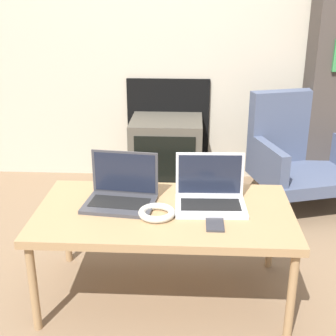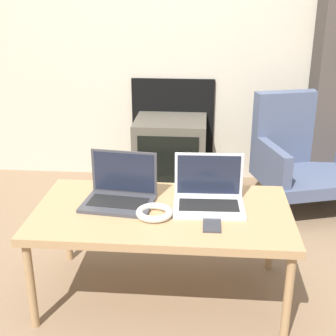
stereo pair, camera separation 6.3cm
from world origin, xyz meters
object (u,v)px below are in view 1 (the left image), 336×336
object	(u,v)px
tv	(166,154)
phone	(215,223)
armchair	(300,151)
headphones	(157,213)
laptop_right	(210,194)
laptop_left	(122,192)

from	to	relation	value
tv	phone	bearing A→B (deg)	-78.63
phone	armchair	bearing A→B (deg)	63.20
headphones	phone	bearing A→B (deg)	-13.73
headphones	tv	distance (m)	1.35
headphones	armchair	distance (m)	1.45
headphones	phone	xyz separation A→B (m)	(0.25, -0.06, -0.01)
phone	laptop_right	bearing A→B (deg)	94.33
phone	tv	world-z (taller)	tv
laptop_left	phone	bearing A→B (deg)	-17.94
tv	armchair	xyz separation A→B (m)	(0.90, -0.18, 0.11)
armchair	laptop_left	bearing A→B (deg)	-151.85
headphones	armchair	bearing A→B (deg)	53.30
tv	armchair	world-z (taller)	armchair
headphones	tv	xyz separation A→B (m)	(-0.03, 1.34, -0.21)
laptop_right	phone	xyz separation A→B (m)	(0.01, -0.19, -0.04)
laptop_left	tv	world-z (taller)	laptop_left
headphones	tv	size ratio (longest dim) A/B	0.32
laptop_left	laptop_right	size ratio (longest dim) A/B	1.05
laptop_left	headphones	bearing A→B (deg)	-30.75
phone	laptop_left	bearing A→B (deg)	155.46
armchair	headphones	bearing A→B (deg)	-143.35
tv	armchair	distance (m)	0.92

